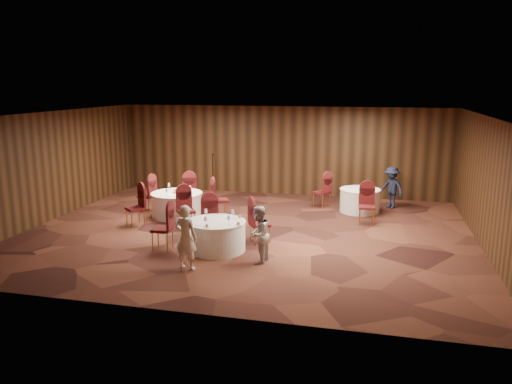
% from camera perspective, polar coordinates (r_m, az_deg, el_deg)
% --- Properties ---
extents(ground, '(12.00, 12.00, 0.00)m').
position_cam_1_polar(ground, '(13.73, -1.01, -4.62)').
color(ground, black).
rests_on(ground, ground).
extents(room_shell, '(12.00, 12.00, 12.00)m').
position_cam_1_polar(room_shell, '(13.29, -1.04, 3.51)').
color(room_shell, silver).
rests_on(room_shell, ground).
extents(table_main, '(1.44, 1.44, 0.74)m').
position_cam_1_polar(table_main, '(12.22, -4.55, -4.98)').
color(table_main, silver).
rests_on(table_main, ground).
extents(table_left, '(1.56, 1.56, 0.74)m').
position_cam_1_polar(table_left, '(15.44, -9.01, -1.41)').
color(table_left, silver).
rests_on(table_left, ground).
extents(table_right, '(1.27, 1.27, 0.74)m').
position_cam_1_polar(table_right, '(16.13, 11.78, -0.93)').
color(table_right, silver).
rests_on(table_right, ground).
extents(chairs_main, '(2.87, 1.96, 1.00)m').
position_cam_1_polar(chairs_main, '(12.84, -5.15, -3.55)').
color(chairs_main, '#3D0F0C').
rests_on(chairs_main, ground).
extents(chairs_left, '(3.10, 3.17, 1.00)m').
position_cam_1_polar(chairs_left, '(15.38, -9.12, -0.99)').
color(chairs_left, '#3D0F0C').
rests_on(chairs_left, ground).
extents(chairs_right, '(2.12, 2.30, 1.00)m').
position_cam_1_polar(chairs_right, '(15.66, 9.90, -0.78)').
color(chairs_right, '#3D0F0C').
rests_on(chairs_right, ground).
extents(tabletop_main, '(1.08, 1.14, 0.22)m').
position_cam_1_polar(tabletop_main, '(11.98, -3.76, -3.03)').
color(tabletop_main, silver).
rests_on(tabletop_main, table_main).
extents(tabletop_left, '(0.86, 0.88, 0.22)m').
position_cam_1_polar(tabletop_left, '(15.35, -9.11, 0.21)').
color(tabletop_left, silver).
rests_on(tabletop_left, table_left).
extents(tabletop_right, '(0.08, 0.08, 0.22)m').
position_cam_1_polar(tabletop_right, '(15.74, 12.38, 0.67)').
color(tabletop_right, silver).
rests_on(tabletop_right, table_right).
extents(mic_stand, '(0.24, 0.24, 1.52)m').
position_cam_1_polar(mic_stand, '(18.21, -4.94, 0.99)').
color(mic_stand, black).
rests_on(mic_stand, ground).
extents(woman_a, '(0.58, 0.43, 1.45)m').
position_cam_1_polar(woman_a, '(10.99, -8.02, -5.14)').
color(woman_a, white).
rests_on(woman_a, ground).
extents(woman_b, '(0.59, 0.71, 1.32)m').
position_cam_1_polar(woman_b, '(11.29, 0.28, -4.89)').
color(woman_b, silver).
rests_on(woman_b, ground).
extents(man_c, '(1.00, 0.95, 1.37)m').
position_cam_1_polar(man_c, '(16.80, 15.23, 0.50)').
color(man_c, black).
rests_on(man_c, ground).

